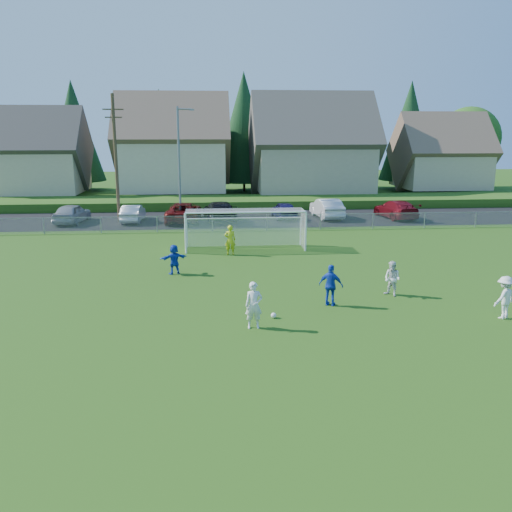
# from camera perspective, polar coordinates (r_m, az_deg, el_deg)

# --- Properties ---
(ground) EXTENTS (160.00, 160.00, 0.00)m
(ground) POSITION_cam_1_polar(r_m,az_deg,el_deg) (18.80, 2.11, -9.78)
(ground) COLOR #193D0C
(ground) RESTS_ON ground
(asphalt_lot) EXTENTS (60.00, 60.00, 0.00)m
(asphalt_lot) POSITION_cam_1_polar(r_m,az_deg,el_deg) (45.32, -2.11, 3.94)
(asphalt_lot) COLOR black
(asphalt_lot) RESTS_ON ground
(grass_embankment) EXTENTS (70.00, 6.00, 0.80)m
(grass_embankment) POSITION_cam_1_polar(r_m,az_deg,el_deg) (52.67, -2.52, 5.68)
(grass_embankment) COLOR #1E420F
(grass_embankment) RESTS_ON ground
(soccer_ball) EXTENTS (0.22, 0.22, 0.22)m
(soccer_ball) POSITION_cam_1_polar(r_m,az_deg,el_deg) (21.68, 1.86, -6.27)
(soccer_ball) COLOR white
(soccer_ball) RESTS_ON ground
(player_white_a) EXTENTS (0.66, 0.44, 1.79)m
(player_white_a) POSITION_cam_1_polar(r_m,az_deg,el_deg) (20.39, -0.23, -5.21)
(player_white_a) COLOR silver
(player_white_a) RESTS_ON ground
(player_white_b) EXTENTS (0.95, 0.98, 1.59)m
(player_white_b) POSITION_cam_1_polar(r_m,az_deg,el_deg) (25.04, 14.14, -2.34)
(player_white_b) COLOR silver
(player_white_b) RESTS_ON ground
(player_white_c) EXTENTS (1.28, 1.08, 1.72)m
(player_white_c) POSITION_cam_1_polar(r_m,az_deg,el_deg) (23.58, 24.70, -3.98)
(player_white_c) COLOR silver
(player_white_c) RESTS_ON ground
(player_blue_a) EXTENTS (1.13, 0.88, 1.78)m
(player_blue_a) POSITION_cam_1_polar(r_m,az_deg,el_deg) (23.16, 7.90, -3.07)
(player_blue_a) COLOR #1238B0
(player_blue_a) RESTS_ON ground
(player_blue_b) EXTENTS (1.50, 0.96, 1.55)m
(player_blue_b) POSITION_cam_1_polar(r_m,az_deg,el_deg) (28.27, -8.61, -0.34)
(player_blue_b) COLOR #1238B0
(player_blue_b) RESTS_ON ground
(goalkeeper) EXTENTS (0.68, 0.47, 1.79)m
(goalkeeper) POSITION_cam_1_polar(r_m,az_deg,el_deg) (32.23, -2.74, 1.70)
(goalkeeper) COLOR #BDC417
(goalkeeper) RESTS_ON ground
(car_a) EXTENTS (2.43, 4.75, 1.55)m
(car_a) POSITION_cam_1_polar(r_m,az_deg,el_deg) (45.64, -18.82, 4.28)
(car_a) COLOR #919498
(car_a) RESTS_ON ground
(car_b) EXTENTS (1.58, 4.23, 1.38)m
(car_b) POSITION_cam_1_polar(r_m,az_deg,el_deg) (44.87, -12.84, 4.40)
(car_b) COLOR silver
(car_b) RESTS_ON ground
(car_c) EXTENTS (2.83, 5.73, 1.56)m
(car_c) POSITION_cam_1_polar(r_m,az_deg,el_deg) (44.24, -7.62, 4.62)
(car_c) COLOR #5C0C0A
(car_c) RESTS_ON ground
(car_d) EXTENTS (2.90, 5.75, 1.60)m
(car_d) POSITION_cam_1_polar(r_m,az_deg,el_deg) (44.32, -3.86, 4.74)
(car_d) COLOR black
(car_d) RESTS_ON ground
(car_e) EXTENTS (1.94, 4.19, 1.39)m
(car_e) POSITION_cam_1_polar(r_m,az_deg,el_deg) (45.47, 2.98, 4.84)
(car_e) COLOR #1B164F
(car_e) RESTS_ON ground
(car_f) EXTENTS (2.10, 5.10, 1.64)m
(car_f) POSITION_cam_1_polar(r_m,az_deg,el_deg) (46.07, 7.46, 5.01)
(car_f) COLOR silver
(car_f) RESTS_ON ground
(car_g) EXTENTS (2.78, 5.45, 1.51)m
(car_g) POSITION_cam_1_polar(r_m,az_deg,el_deg) (47.04, 14.50, 4.79)
(car_g) COLOR maroon
(car_g) RESTS_ON ground
(soccer_goal) EXTENTS (7.42, 1.90, 2.50)m
(soccer_goal) POSITION_cam_1_polar(r_m,az_deg,el_deg) (33.78, -1.17, 3.50)
(soccer_goal) COLOR white
(soccer_goal) RESTS_ON ground
(chainlink_fence) EXTENTS (52.06, 0.06, 1.20)m
(chainlink_fence) POSITION_cam_1_polar(r_m,az_deg,el_deg) (39.80, -1.72, 3.54)
(chainlink_fence) COLOR gray
(chainlink_fence) RESTS_ON ground
(streetlight) EXTENTS (1.38, 0.18, 9.00)m
(streetlight) POSITION_cam_1_polar(r_m,az_deg,el_deg) (43.30, -8.04, 9.82)
(streetlight) COLOR slate
(streetlight) RESTS_ON ground
(utility_pole) EXTENTS (1.60, 0.26, 10.00)m
(utility_pole) POSITION_cam_1_polar(r_m,az_deg,el_deg) (44.83, -14.55, 10.04)
(utility_pole) COLOR #473321
(utility_pole) RESTS_ON ground
(houses_row) EXTENTS (53.90, 11.45, 13.27)m
(houses_row) POSITION_cam_1_polar(r_m,az_deg,el_deg) (59.77, -0.96, 13.26)
(houses_row) COLOR tan
(houses_row) RESTS_ON ground
(tree_row) EXTENTS (65.98, 12.36, 13.80)m
(tree_row) POSITION_cam_1_polar(r_m,az_deg,el_deg) (65.98, -2.17, 12.89)
(tree_row) COLOR #382616
(tree_row) RESTS_ON ground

